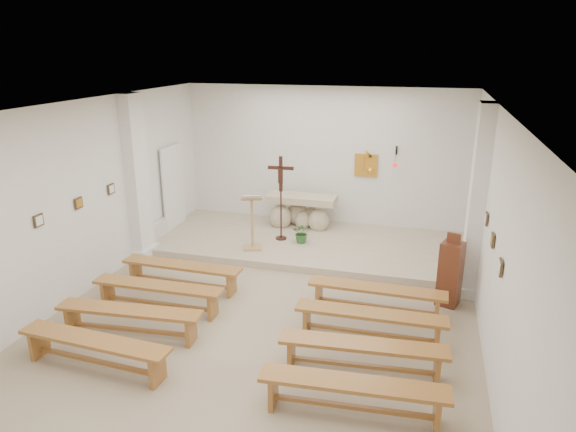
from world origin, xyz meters
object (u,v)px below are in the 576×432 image
(bench_right_second, at_px, (370,319))
(bench_left_fourth, at_px, (95,346))
(donation_pedestal, at_px, (450,273))
(bench_right_third, at_px, (363,351))
(lectern, at_px, (252,222))
(bench_left_third, at_px, (130,316))
(altar, at_px, (301,213))
(bench_left_front, at_px, (182,270))
(bench_right_fourth, at_px, (353,390))
(bench_right_front, at_px, (377,294))
(bench_left_second, at_px, (158,291))
(crucifix_stand, at_px, (281,192))

(bench_right_second, height_order, bench_left_fourth, same)
(donation_pedestal, bearing_deg, bench_right_third, -97.18)
(lectern, xyz_separation_m, bench_left_third, (-0.74, -3.70, -0.40))
(altar, height_order, lectern, lectern)
(bench_right_second, xyz_separation_m, bench_left_fourth, (-3.65, -1.79, 0.00))
(bench_left_front, height_order, bench_right_fourth, same)
(bench_right_front, xyz_separation_m, bench_left_fourth, (-3.65, -2.69, 0.00))
(bench_right_third, relative_size, bench_left_fourth, 1.00)
(bench_right_second, distance_m, bench_left_third, 3.76)
(bench_right_second, bearing_deg, bench_right_fourth, -90.88)
(bench_left_second, bearing_deg, crucifix_stand, 70.94)
(altar, distance_m, bench_left_second, 4.75)
(altar, xyz_separation_m, donation_pedestal, (3.44, -2.97, 0.11))
(lectern, height_order, bench_right_second, lectern)
(altar, bearing_deg, bench_left_third, -104.09)
(bench_left_front, relative_size, bench_right_front, 1.00)
(lectern, bearing_deg, altar, 49.04)
(altar, height_order, bench_left_front, altar)
(donation_pedestal, height_order, bench_left_front, donation_pedestal)
(bench_right_front, bearing_deg, bench_right_fourth, -89.03)
(bench_left_second, relative_size, bench_right_second, 1.00)
(donation_pedestal, height_order, bench_left_second, donation_pedestal)
(bench_left_second, height_order, bench_right_second, same)
(bench_right_third, bearing_deg, bench_left_front, 149.37)
(bench_left_front, distance_m, bench_right_third, 4.06)
(bench_right_front, bearing_deg, crucifix_stand, 133.95)
(crucifix_stand, bearing_deg, bench_right_second, -58.10)
(bench_left_third, height_order, bench_right_third, same)
(lectern, xyz_separation_m, bench_right_front, (2.90, -1.91, -0.40))
(crucifix_stand, xyz_separation_m, donation_pedestal, (3.66, -1.97, -0.68))
(bench_left_front, relative_size, bench_left_second, 1.00)
(altar, xyz_separation_m, bench_left_third, (-1.40, -5.43, -0.11))
(bench_left_fourth, bearing_deg, bench_left_third, 93.59)
(bench_right_third, xyz_separation_m, bench_left_fourth, (-3.65, -0.90, 0.00))
(bench_right_front, height_order, bench_left_fourth, same)
(bench_left_third, bearing_deg, bench_left_second, 85.34)
(crucifix_stand, bearing_deg, bench_right_fourth, -68.14)
(bench_left_third, xyz_separation_m, bench_right_third, (3.65, 0.00, 0.00))
(bench_left_front, xyz_separation_m, bench_right_third, (3.65, -1.79, 0.00))
(bench_right_second, bearing_deg, lectern, 135.08)
(lectern, height_order, donation_pedestal, lectern)
(bench_left_front, relative_size, bench_right_second, 1.00)
(bench_left_front, distance_m, bench_left_second, 0.90)
(bench_right_second, distance_m, bench_left_fourth, 4.06)
(lectern, bearing_deg, bench_left_third, -121.44)
(bench_right_front, xyz_separation_m, bench_right_third, (0.00, -1.79, 0.00))
(altar, relative_size, bench_right_third, 0.72)
(bench_right_front, xyz_separation_m, bench_right_second, (0.00, -0.90, 0.00))
(lectern, distance_m, bench_left_fourth, 4.68)
(lectern, height_order, bench_right_front, lectern)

